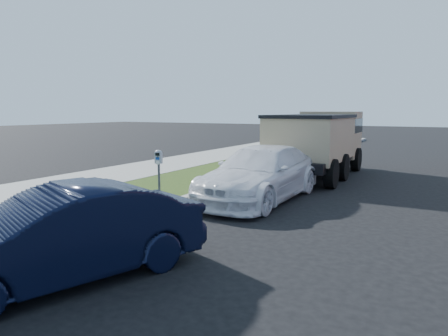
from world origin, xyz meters
The scene contains 6 objects.
ground centered at (0.00, 0.00, 0.00)m, with size 120.00×120.00×0.00m, color black.
streetside centered at (-5.57, 2.00, 0.07)m, with size 6.12×50.00×0.15m.
parking_meter centered at (-2.89, 0.30, 1.08)m, with size 0.20×0.15×1.32m.
white_wagon centered at (-1.00, 2.30, 0.72)m, with size 2.02×4.96×1.44m, color white.
navy_sedan centered at (-1.25, -3.95, 0.67)m, with size 1.43×4.09×1.35m, color black.
dump_truck centered at (-0.79, 7.21, 1.34)m, with size 2.53×6.12×2.38m.
Camera 1 is at (3.38, -7.56, 2.41)m, focal length 32.00 mm.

